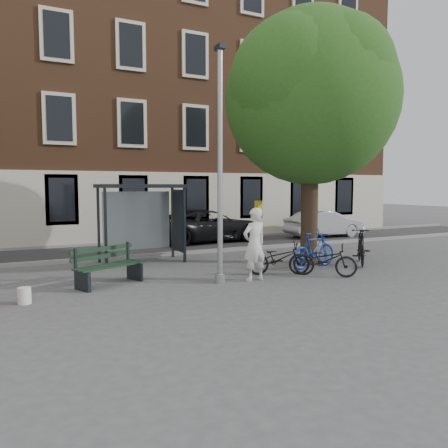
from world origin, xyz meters
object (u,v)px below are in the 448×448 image
bike_b (314,250)px  bike_d (361,247)px  bench (108,268)px  bus_shelter (152,205)px  painter (254,244)px  notice_sign (259,216)px  lamppost (220,177)px  car_silver (324,224)px  car_dark (208,226)px  bike_a (279,258)px  bike_c (325,260)px

bike_b → bike_d: bearing=-105.7°
bench → bike_d: bike_d is taller
bus_shelter → bike_d: size_ratio=1.46×
bus_shelter → painter: bearing=-69.7°
painter → bike_d: 4.44m
notice_sign → bike_d: bearing=-59.3°
bench → notice_sign: 6.13m
bike_d → lamppost: bearing=44.0°
lamppost → notice_sign: 4.51m
car_silver → notice_sign: (-6.27, -4.10, 0.84)m
painter → car_dark: bearing=-114.6°
bike_a → bike_c: size_ratio=1.01×
bike_c → car_dark: bearing=42.3°
bike_b → car_silver: 8.69m
bike_a → lamppost: bearing=120.8°
bus_shelter → car_dark: bus_shelter is taller
bus_shelter → car_silver: (9.88, 3.11, -1.25)m
bus_shelter → painter: 4.61m
bench → notice_sign: (5.69, 2.02, 1.06)m
bench → bike_a: bench is taller
bike_c → car_dark: (0.17, 8.58, 0.27)m
lamppost → car_dark: (3.22, 8.08, -2.04)m
bike_d → car_dark: 7.88m
bike_d → notice_sign: size_ratio=0.95×
lamppost → notice_sign: (3.00, 3.11, -1.28)m
lamppost → car_dark: bearing=68.2°
painter → bike_c: 2.19m
car_dark → bus_shelter: bearing=131.4°
lamppost → bench: (-2.69, 1.09, -2.34)m
car_silver → bike_a: bearing=134.3°
bus_shelter → painter: (1.57, -4.24, -0.93)m
bench → bike_c: bearing=-40.3°
lamppost → bus_shelter: (-0.61, 4.11, -0.87)m
lamppost → notice_sign: size_ratio=2.99×
bus_shelter → bike_b: 5.58m
bus_shelter → bike_a: bus_shelter is taller
car_silver → notice_sign: size_ratio=1.99×
bus_shelter → bench: (-2.08, -3.02, -1.47)m
bench → notice_sign: bearing=-5.3°
car_dark → bike_b: bearing=178.1°
bike_a → bike_b: bike_b is taller
bike_b → bike_c: 1.27m
bench → car_dark: size_ratio=0.37×
bus_shelter → car_dark: (3.83, 3.98, -1.18)m
bus_shelter → notice_sign: (3.61, -0.99, -0.41)m
bench → bike_c: 5.96m
painter → bike_d: painter is taller
painter → bench: 3.89m
bench → bike_b: bearing=-28.8°
bike_a → car_silver: (7.27, 6.96, 0.20)m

